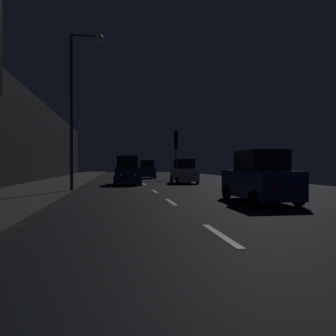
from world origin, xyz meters
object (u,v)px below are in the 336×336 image
Objects in this scene: car_parked_right_far at (184,172)px; car_parked_right_near at (259,179)px; streetlamp_overhead at (80,89)px; car_approaching_headlights at (127,171)px; car_distant_taillights at (146,170)px; traffic_light_far_right at (176,144)px.

car_parked_right_near is at bearing 180.00° from car_parked_right_far.
streetlamp_overhead is at bearing 139.05° from car_parked_right_far.
streetlamp_overhead is 8.92m from car_approaching_headlights.
car_parked_right_near is (7.28, -5.31, -4.43)m from streetlamp_overhead.
car_parked_right_far is (7.28, 8.39, -4.45)m from streetlamp_overhead.
car_approaching_headlights is (2.63, 7.33, -4.36)m from streetlamp_overhead.
car_parked_right_near is 24.15m from car_distant_taillights.
traffic_light_far_right is 1.19× the size of car_approaching_headlights.
car_distant_taillights is (5.19, 18.75, -4.41)m from streetlamp_overhead.
car_parked_right_near is (4.65, -12.64, -0.07)m from car_approaching_headlights.
traffic_light_far_right is 0.62× the size of streetlamp_overhead.
streetlamp_overhead is at bearing 53.91° from car_parked_right_near.
car_approaching_headlights is at bearing 167.38° from car_distant_taillights.
streetlamp_overhead is 10.04m from car_parked_right_near.
streetlamp_overhead reaches higher than car_parked_right_far.
car_parked_right_far is 13.70m from car_parked_right_near.
car_parked_right_near is at bearing -36.09° from streetlamp_overhead.
traffic_light_far_right is 1.31× the size of car_parked_right_far.
car_distant_taillights is at bearing -142.98° from traffic_light_far_right.
traffic_light_far_right is 18.10m from streetlamp_overhead.
car_approaching_headlights reaches higher than car_parked_right_far.
streetlamp_overhead is at bearing -19.74° from car_approaching_headlights.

